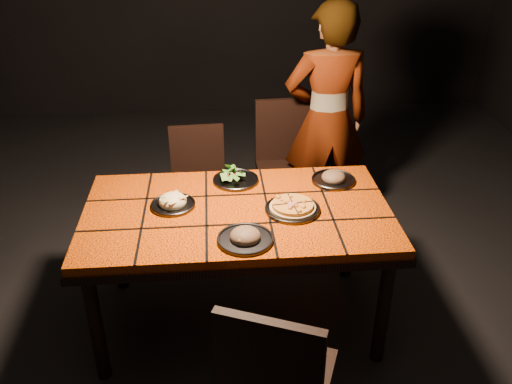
{
  "coord_description": "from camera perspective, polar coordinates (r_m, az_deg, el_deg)",
  "views": [
    {
      "loc": [
        -0.11,
        -2.43,
        2.2
      ],
      "look_at": [
        0.1,
        0.05,
        0.82
      ],
      "focal_mm": 38.0,
      "sensor_mm": 36.0,
      "label": 1
    }
  ],
  "objects": [
    {
      "name": "chair_near",
      "position": [
        2.26,
        1.99,
        -19.04
      ],
      "size": [
        0.54,
        0.54,
        0.91
      ],
      "rotation": [
        0.0,
        0.0,
        2.75
      ],
      "color": "black",
      "rests_on": "ground"
    },
    {
      "name": "dining_table",
      "position": [
        2.87,
        -1.98,
        -3.16
      ],
      "size": [
        1.62,
        0.92,
        0.75
      ],
      "color": "#D84D06",
      "rests_on": "ground"
    },
    {
      "name": "diner",
      "position": [
        3.81,
        7.47,
        7.51
      ],
      "size": [
        0.61,
        0.41,
        1.64
      ],
      "primitive_type": "imported",
      "rotation": [
        0.0,
        0.0,
        3.18
      ],
      "color": "brown",
      "rests_on": "ground"
    },
    {
      "name": "chair_far_left",
      "position": [
        3.76,
        -6.03,
        1.47
      ],
      "size": [
        0.39,
        0.39,
        0.82
      ],
      "rotation": [
        0.0,
        0.0,
        0.05
      ],
      "color": "black",
      "rests_on": "ground"
    },
    {
      "name": "plate_mushroom_b",
      "position": [
        3.12,
        8.16,
        1.49
      ],
      "size": [
        0.25,
        0.25,
        0.08
      ],
      "color": "#3C3D42",
      "rests_on": "dining_table"
    },
    {
      "name": "plate_pasta",
      "position": [
        2.88,
        -8.74,
        -1.13
      ],
      "size": [
        0.24,
        0.24,
        0.08
      ],
      "color": "#3C3D42",
      "rests_on": "dining_table"
    },
    {
      "name": "plate_pizza",
      "position": [
        2.81,
        3.87,
        -1.66
      ],
      "size": [
        0.29,
        0.29,
        0.04
      ],
      "color": "#3C3D42",
      "rests_on": "dining_table"
    },
    {
      "name": "chair_far_right",
      "position": [
        3.92,
        3.18,
        3.77
      ],
      "size": [
        0.44,
        0.44,
        0.93
      ],
      "rotation": [
        0.0,
        0.0,
        0.05
      ],
      "color": "black",
      "rests_on": "ground"
    },
    {
      "name": "plate_mushroom_a",
      "position": [
        2.57,
        -1.14,
        -4.72
      ],
      "size": [
        0.27,
        0.27,
        0.09
      ],
      "color": "#3C3D42",
      "rests_on": "dining_table"
    },
    {
      "name": "room_shell",
      "position": [
        2.53,
        -2.3,
        12.94
      ],
      "size": [
        6.04,
        7.04,
        3.08
      ],
      "color": "black",
      "rests_on": "ground"
    },
    {
      "name": "plate_salad",
      "position": [
        3.09,
        -2.15,
        1.54
      ],
      "size": [
        0.26,
        0.26,
        0.07
      ],
      "color": "#3C3D42",
      "rests_on": "dining_table"
    }
  ]
}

